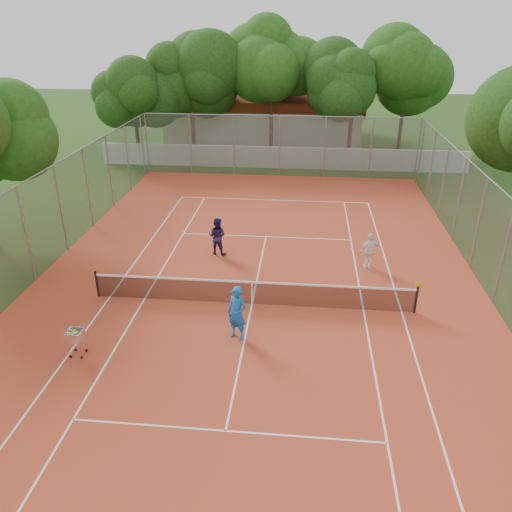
# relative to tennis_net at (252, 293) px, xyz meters

# --- Properties ---
(ground) EXTENTS (120.00, 120.00, 0.00)m
(ground) POSITION_rel_tennis_net_xyz_m (0.00, 0.00, -0.51)
(ground) COLOR #1D3C10
(ground) RESTS_ON ground
(court_pad) EXTENTS (18.00, 34.00, 0.02)m
(court_pad) POSITION_rel_tennis_net_xyz_m (0.00, 0.00, -0.50)
(court_pad) COLOR #BC4224
(court_pad) RESTS_ON ground
(court_lines) EXTENTS (10.98, 23.78, 0.01)m
(court_lines) POSITION_rel_tennis_net_xyz_m (0.00, 0.00, -0.49)
(court_lines) COLOR white
(court_lines) RESTS_ON court_pad
(tennis_net) EXTENTS (11.88, 0.10, 0.98)m
(tennis_net) POSITION_rel_tennis_net_xyz_m (0.00, 0.00, 0.00)
(tennis_net) COLOR black
(tennis_net) RESTS_ON court_pad
(perimeter_fence) EXTENTS (18.00, 34.00, 4.00)m
(perimeter_fence) POSITION_rel_tennis_net_xyz_m (0.00, 0.00, 1.49)
(perimeter_fence) COLOR slate
(perimeter_fence) RESTS_ON ground
(boundary_wall) EXTENTS (26.00, 0.30, 1.50)m
(boundary_wall) POSITION_rel_tennis_net_xyz_m (0.00, 19.00, 0.24)
(boundary_wall) COLOR silver
(boundary_wall) RESTS_ON ground
(clubhouse) EXTENTS (16.40, 9.00, 4.40)m
(clubhouse) POSITION_rel_tennis_net_xyz_m (-2.00, 29.00, 1.69)
(clubhouse) COLOR beige
(clubhouse) RESTS_ON ground
(tropical_trees) EXTENTS (29.00, 19.00, 10.00)m
(tropical_trees) POSITION_rel_tennis_net_xyz_m (0.00, 22.00, 4.49)
(tropical_trees) COLOR #14360D
(tropical_trees) RESTS_ON ground
(player_near) EXTENTS (0.81, 0.69, 1.89)m
(player_near) POSITION_rel_tennis_net_xyz_m (-0.25, -2.19, 0.45)
(player_near) COLOR blue
(player_near) RESTS_ON court_pad
(player_far_left) EXTENTS (0.96, 0.82, 1.72)m
(player_far_left) POSITION_rel_tennis_net_xyz_m (-2.02, 4.26, 0.37)
(player_far_left) COLOR #261A50
(player_far_left) RESTS_ON court_pad
(player_far_right) EXTENTS (1.00, 0.69, 1.57)m
(player_far_right) POSITION_rel_tennis_net_xyz_m (4.63, 3.52, 0.30)
(player_far_right) COLOR white
(player_far_right) RESTS_ON court_pad
(ball_hopper) EXTENTS (0.61, 0.61, 1.00)m
(ball_hopper) POSITION_rel_tennis_net_xyz_m (-5.15, -3.66, 0.01)
(ball_hopper) COLOR silver
(ball_hopper) RESTS_ON court_pad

